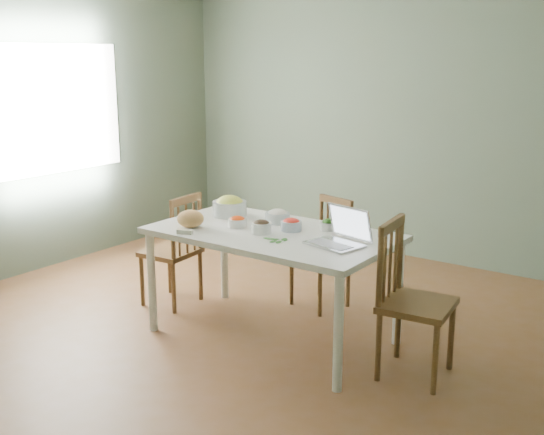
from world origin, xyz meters
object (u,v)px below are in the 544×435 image
Objects in this scene: laptop at (335,228)px; bread_boule at (190,219)px; chair_left at (170,249)px; bowl_squash at (230,206)px; dining_table at (272,285)px; chair_right at (418,301)px; chair_far at (320,254)px.

bread_boule is at bearing -156.80° from laptop.
chair_left is 3.54× the size of bowl_squash.
chair_left is (-1.07, 0.07, 0.06)m from dining_table.
chair_left is at bearing -167.90° from bowl_squash.
chair_right is at bearing 23.72° from laptop.
chair_far is 0.96× the size of chair_left.
chair_far is at bearing 93.39° from dining_table.
bowl_squash is (0.54, 0.11, 0.41)m from chair_left.
chair_left is at bearing -171.65° from laptop.
chair_right reaches higher than bowl_squash.
laptop is (-0.55, -0.11, 0.42)m from chair_right.
bread_boule is (-0.50, -0.98, 0.42)m from chair_far.
dining_table is 1.84× the size of chair_left.
chair_left is 0.92× the size of chair_right.
chair_left and bread_boule have the same top height.
bowl_squash is 0.75× the size of laptop.
chair_far is (-0.04, 0.73, 0.04)m from dining_table.
laptop reaches higher than bread_boule.
chair_far is 3.39× the size of bowl_squash.
bread_boule reaches higher than dining_table.
laptop is at bearing 80.95° from chair_left.
chair_left reaches higher than chair_far.
chair_right reaches higher than chair_far.
bowl_squash is (-1.62, 0.13, 0.37)m from chair_right.
dining_table is 0.73m from chair_far.
bread_boule is 0.44m from bowl_squash.
dining_table is 1.07m from chair_left.
chair_right is at bearing -4.71° from bowl_squash.
bowl_squash reaches higher than chair_far.
chair_right is 0.70m from laptop.
chair_left reaches higher than dining_table.
bread_boule is 1.09m from laptop.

